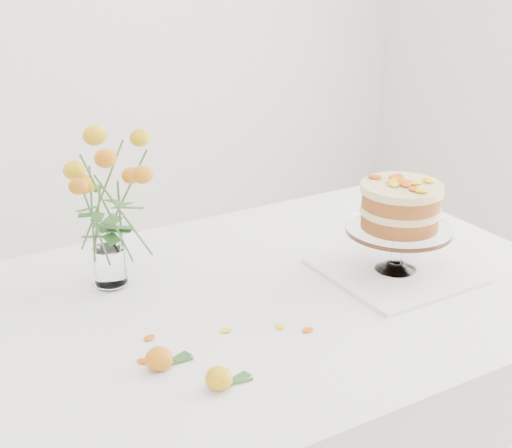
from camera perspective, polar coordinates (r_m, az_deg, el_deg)
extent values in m
cube|color=tan|center=(1.55, -0.23, -6.64)|extent=(1.40, 0.90, 0.04)
cylinder|color=tan|center=(2.31, 8.61, -7.11)|extent=(0.06, 0.06, 0.71)
cube|color=white|center=(1.54, -0.23, -5.89)|extent=(1.42, 0.92, 0.01)
cube|color=white|center=(1.96, -6.97, -3.00)|extent=(1.42, 0.01, 0.20)
cube|color=white|center=(2.00, 17.70, -3.38)|extent=(0.01, 0.92, 0.20)
cube|color=white|center=(1.67, 11.07, -3.70)|extent=(0.31, 0.31, 0.01)
cylinder|color=white|center=(1.65, 11.22, -1.79)|extent=(0.02, 0.02, 0.08)
cylinder|color=white|center=(1.63, 11.33, -0.39)|extent=(0.24, 0.24, 0.01)
cylinder|color=#954C21|center=(1.62, 11.39, 0.34)|extent=(0.19, 0.19, 0.03)
cylinder|color=beige|center=(1.61, 11.46, 1.16)|extent=(0.20, 0.20, 0.02)
cylinder|color=#954C21|center=(1.60, 11.53, 1.98)|extent=(0.19, 0.19, 0.03)
cylinder|color=beige|center=(1.59, 11.60, 2.85)|extent=(0.21, 0.21, 0.02)
cylinder|color=white|center=(1.62, -11.47, -4.74)|extent=(0.06, 0.06, 0.01)
cylinder|color=white|center=(1.60, -11.59, -3.28)|extent=(0.07, 0.07, 0.08)
ellipsoid|color=yellow|center=(1.25, -2.98, -12.22)|extent=(0.05, 0.05, 0.04)
cylinder|color=#365D25|center=(1.27, -1.50, -12.59)|extent=(0.06, 0.01, 0.00)
ellipsoid|color=#B94C09|center=(1.31, -7.77, -10.63)|extent=(0.05, 0.05, 0.04)
cylinder|color=#365D25|center=(1.32, -6.27, -10.97)|extent=(0.06, 0.01, 0.00)
ellipsoid|color=yellow|center=(1.41, -2.44, -8.51)|extent=(0.03, 0.02, 0.00)
ellipsoid|color=yellow|center=(1.43, 1.91, -8.19)|extent=(0.03, 0.02, 0.00)
ellipsoid|color=yellow|center=(1.42, 4.16, -8.47)|extent=(0.03, 0.02, 0.00)
ellipsoid|color=yellow|center=(1.40, -8.53, -9.00)|extent=(0.03, 0.02, 0.00)
ellipsoid|color=yellow|center=(1.34, -8.98, -10.79)|extent=(0.03, 0.02, 0.00)
ellipsoid|color=yellow|center=(1.64, 10.34, -4.28)|extent=(0.03, 0.02, 0.00)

